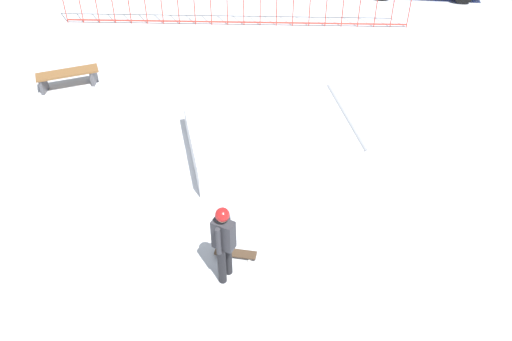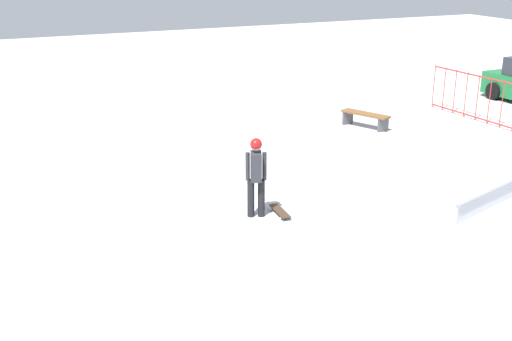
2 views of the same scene
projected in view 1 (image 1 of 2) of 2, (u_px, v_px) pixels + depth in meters
ground_plane at (205, 154)px, 13.16m from camera, size 60.00×60.00×0.00m
skate_ramp at (290, 136)px, 13.15m from camera, size 5.93×4.07×0.74m
skater at (224, 239)px, 9.81m from camera, size 0.43×0.42×1.73m
skateboard at (236, 253)px, 10.79m from camera, size 0.81×0.31×0.09m
perimeter_fence at (235, 2)px, 17.58m from camera, size 10.77×0.62×1.50m
park_bench at (68, 76)px, 15.08m from camera, size 1.62×1.01×0.48m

